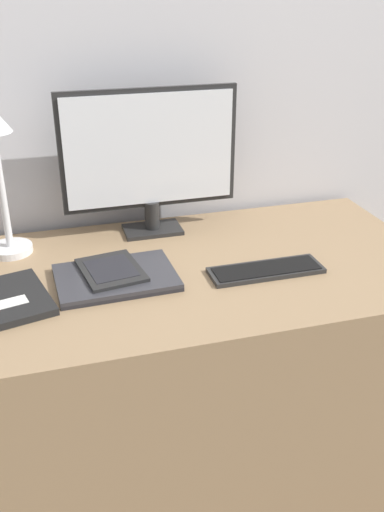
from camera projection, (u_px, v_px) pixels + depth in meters
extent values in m
plane|color=gray|center=(219.00, 510.00, 1.73)|extent=(10.00, 10.00, 0.00)
cube|color=silver|center=(166.00, 73.00, 1.70)|extent=(3.60, 0.05, 2.40)
cube|color=#997A56|center=(204.00, 377.00, 1.71)|extent=(1.27, 0.71, 0.76)
cube|color=#262626|center=(153.00, 230.00, 1.74)|extent=(0.17, 0.11, 0.01)
cylinder|color=#262626|center=(152.00, 215.00, 1.72)|extent=(0.04, 0.04, 0.08)
cube|color=#262626|center=(149.00, 149.00, 1.64)|extent=(0.52, 0.01, 0.35)
cube|color=white|center=(150.00, 150.00, 1.63)|extent=(0.49, 0.01, 0.32)
cube|color=#282828|center=(266.00, 270.00, 1.50)|extent=(0.30, 0.10, 0.01)
cube|color=black|center=(266.00, 268.00, 1.50)|extent=(0.28, 0.08, 0.00)
cube|color=#232328|center=(116.00, 279.00, 1.46)|extent=(0.31, 0.22, 0.01)
cube|color=#333338|center=(116.00, 276.00, 1.46)|extent=(0.31, 0.22, 0.01)
cube|color=black|center=(111.00, 270.00, 1.47)|extent=(0.17, 0.21, 0.01)
cube|color=black|center=(111.00, 268.00, 1.46)|extent=(0.13, 0.15, 0.00)
cylinder|color=white|center=(11.00, 249.00, 1.61)|extent=(0.12, 0.12, 0.02)
cylinder|color=white|center=(2.00, 192.00, 1.53)|extent=(0.02, 0.02, 0.32)
cube|color=black|center=(4.00, 300.00, 1.36)|extent=(0.25, 0.27, 0.02)
cube|color=silver|center=(4.00, 304.00, 1.32)|extent=(0.12, 0.07, 0.00)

